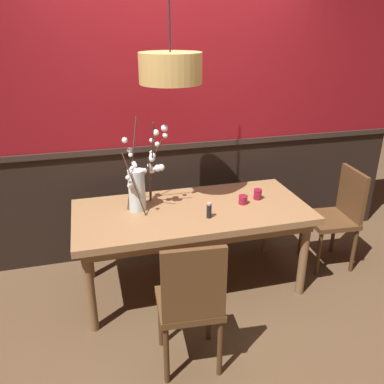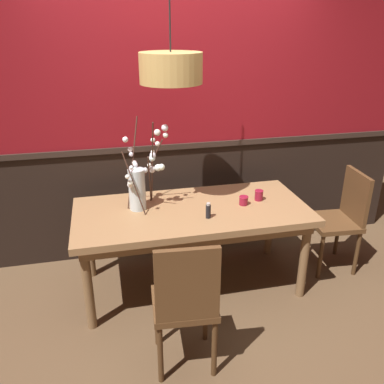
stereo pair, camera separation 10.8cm
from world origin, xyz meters
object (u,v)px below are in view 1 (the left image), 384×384
at_px(chair_far_side_left, 140,195).
at_px(chair_head_east_end, 338,213).
at_px(chair_far_side_right, 194,191).
at_px(condiment_bottle, 209,211).
at_px(pendant_lamp, 171,68).
at_px(candle_holder_nearer_edge, 243,200).
at_px(dining_table, 192,218).
at_px(chair_near_side_left, 191,301).
at_px(vase_with_blossoms, 140,184).
at_px(candle_holder_nearer_center, 258,194).

xyz_separation_m(chair_far_side_left, chair_head_east_end, (1.69, -0.85, -0.00)).
relative_size(chair_far_side_right, condiment_bottle, 7.57).
bearing_deg(chair_head_east_end, pendant_lamp, 176.74).
xyz_separation_m(chair_far_side_right, candle_holder_nearer_edge, (0.18, -0.85, 0.25)).
height_order(chair_far_side_right, pendant_lamp, pendant_lamp).
relative_size(dining_table, chair_near_side_left, 1.94).
bearing_deg(chair_far_side_right, chair_head_east_end, -36.33).
height_order(chair_head_east_end, candle_holder_nearer_edge, chair_head_east_end).
xyz_separation_m(dining_table, chair_far_side_right, (0.25, 0.84, -0.13)).
bearing_deg(condiment_bottle, pendant_lamp, 127.86).
bearing_deg(dining_table, chair_far_side_right, 73.28).
height_order(chair_far_side_left, chair_head_east_end, chair_far_side_left).
bearing_deg(dining_table, candle_holder_nearer_edge, -2.32).
height_order(dining_table, candle_holder_nearer_edge, candle_holder_nearer_edge).
height_order(vase_with_blossoms, candle_holder_nearer_center, vase_with_blossoms).
bearing_deg(condiment_bottle, candle_holder_nearer_center, 24.40).
xyz_separation_m(chair_far_side_left, condiment_bottle, (0.39, -1.05, 0.27)).
distance_m(candle_holder_nearer_edge, condiment_bottle, 0.39).
bearing_deg(dining_table, chair_head_east_end, 0.31).
relative_size(chair_head_east_end, condiment_bottle, 7.40).
bearing_deg(pendant_lamp, chair_far_side_right, 62.63).
relative_size(chair_far_side_left, candle_holder_nearer_edge, 12.31).
bearing_deg(vase_with_blossoms, chair_head_east_end, -3.25).
distance_m(chair_far_side_left, candle_holder_nearer_edge, 1.17).
xyz_separation_m(candle_holder_nearer_center, candle_holder_nearer_edge, (-0.16, -0.06, -0.01)).
height_order(dining_table, condiment_bottle, condiment_bottle).
bearing_deg(candle_holder_nearer_center, condiment_bottle, -155.60).
relative_size(dining_table, candle_holder_nearer_center, 21.25).
height_order(candle_holder_nearer_center, pendant_lamp, pendant_lamp).
relative_size(candle_holder_nearer_edge, pendant_lamp, 0.07).
height_order(chair_near_side_left, condiment_bottle, chair_near_side_left).
bearing_deg(chair_far_side_left, candle_holder_nearer_center, -42.62).
bearing_deg(dining_table, chair_near_side_left, -105.49).
height_order(chair_far_side_left, vase_with_blossoms, vase_with_blossoms).
bearing_deg(chair_far_side_left, vase_with_blossoms, -96.81).
bearing_deg(vase_with_blossoms, pendant_lamp, -3.14).
xyz_separation_m(chair_head_east_end, pendant_lamp, (-1.51, 0.09, 1.30)).
bearing_deg(vase_with_blossoms, candle_holder_nearer_edge, -8.64).
relative_size(chair_far_side_left, chair_head_east_end, 1.03).
xyz_separation_m(chair_far_side_left, vase_with_blossoms, (-0.09, -0.75, 0.42)).
distance_m(chair_head_east_end, condiment_bottle, 1.34).
relative_size(chair_near_side_left, candle_holder_nearer_center, 10.93).
relative_size(chair_head_east_end, vase_with_blossoms, 1.26).
height_order(dining_table, chair_far_side_right, chair_far_side_right).
bearing_deg(chair_far_side_left, pendant_lamp, -77.26).
bearing_deg(chair_near_side_left, candle_holder_nearer_edge, 51.91).
relative_size(chair_near_side_left, pendant_lamp, 0.87).
relative_size(chair_head_east_end, chair_far_side_right, 0.98).
relative_size(vase_with_blossoms, candle_holder_nearer_edge, 9.50).
relative_size(vase_with_blossoms, candle_holder_nearer_center, 8.26).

